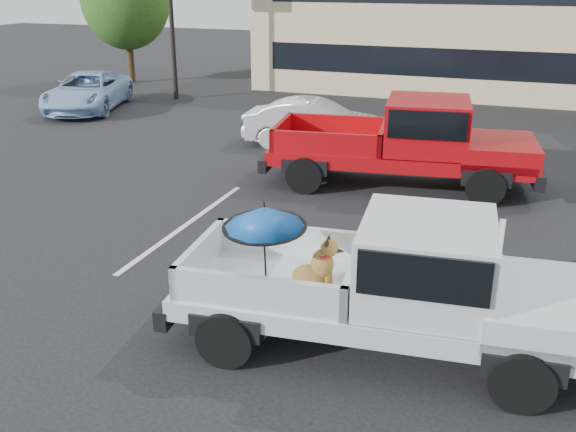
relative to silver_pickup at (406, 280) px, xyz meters
The scene contains 8 objects.
ground 2.45m from the silver_pickup, 150.70° to the left, with size 90.00×90.00×0.00m, color black.
stripe_left 5.91m from the silver_pickup, 147.98° to the left, with size 0.12×5.00×0.01m, color silver.
stripe_right 3.43m from the silver_pickup, 70.92° to the left, with size 0.12×5.00×0.01m, color silver.
motel_building 22.18m from the silver_pickup, 89.83° to the left, with size 20.40×8.40×6.30m.
silver_pickup is the anchor object (origin of this frame).
red_pickup 7.22m from the silver_pickup, 98.19° to the left, with size 6.54×2.99×2.08m.
silver_sedan 10.85m from the silver_pickup, 113.99° to the left, with size 1.42×4.09×1.35m, color silver.
blue_suv 18.41m from the silver_pickup, 138.99° to the left, with size 2.23×4.84×1.35m, color #93B3DC.
Camera 1 is at (3.07, -8.61, 4.78)m, focal length 40.00 mm.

